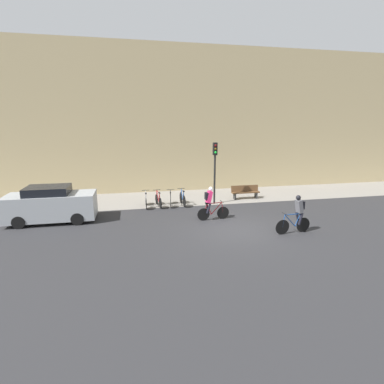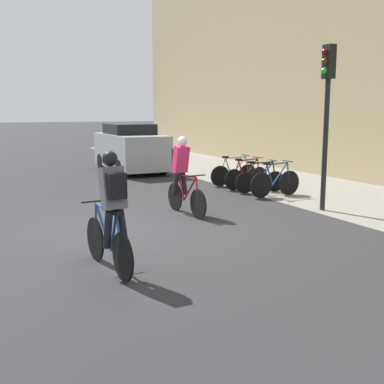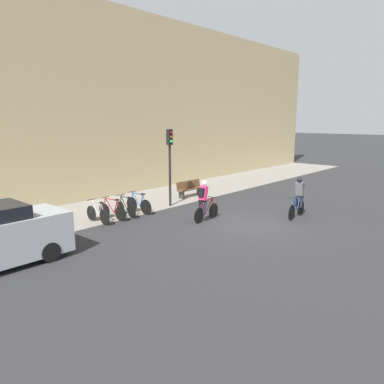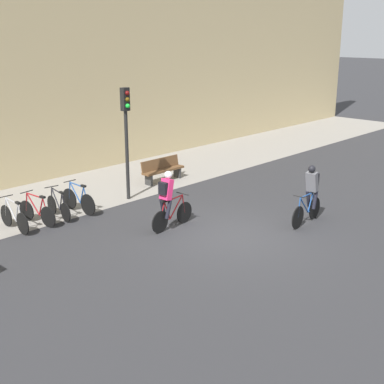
# 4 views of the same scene
# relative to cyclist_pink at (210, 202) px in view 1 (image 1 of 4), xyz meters

# --- Properties ---
(ground) EXTENTS (200.00, 200.00, 0.00)m
(ground) POSITION_rel_cyclist_pink_xyz_m (0.87, -1.67, -0.95)
(ground) COLOR #2B2B2D
(kerb_strip) EXTENTS (44.00, 4.50, 0.01)m
(kerb_strip) POSITION_rel_cyclist_pink_xyz_m (0.87, 5.08, -0.94)
(kerb_strip) COLOR gray
(kerb_strip) RESTS_ON ground
(building_facade) EXTENTS (44.00, 0.60, 10.37)m
(building_facade) POSITION_rel_cyclist_pink_xyz_m (0.87, 7.63, 4.24)
(building_facade) COLOR tan
(building_facade) RESTS_ON ground
(cyclist_pink) EXTENTS (1.74, 0.46, 1.77)m
(cyclist_pink) POSITION_rel_cyclist_pink_xyz_m (0.00, 0.00, 0.00)
(cyclist_pink) COLOR black
(cyclist_pink) RESTS_ON ground
(cyclist_grey) EXTENTS (1.79, 0.48, 1.78)m
(cyclist_grey) POSITION_rel_cyclist_pink_xyz_m (3.40, -2.63, -0.00)
(cyclist_grey) COLOR black
(cyclist_grey) RESTS_ON ground
(parked_bike_0) EXTENTS (0.46, 1.65, 0.96)m
(parked_bike_0) POSITION_rel_cyclist_pink_xyz_m (-3.14, 3.21, -0.55)
(parked_bike_0) COLOR black
(parked_bike_0) RESTS_ON ground
(parked_bike_1) EXTENTS (0.46, 1.62, 0.95)m
(parked_bike_1) POSITION_rel_cyclist_pink_xyz_m (-2.39, 3.21, -0.56)
(parked_bike_1) COLOR black
(parked_bike_1) RESTS_ON ground
(parked_bike_2) EXTENTS (0.46, 1.56, 0.94)m
(parked_bike_2) POSITION_rel_cyclist_pink_xyz_m (-1.65, 3.21, -0.57)
(parked_bike_2) COLOR black
(parked_bike_2) RESTS_ON ground
(parked_bike_3) EXTENTS (0.46, 1.65, 0.98)m
(parked_bike_3) POSITION_rel_cyclist_pink_xyz_m (-0.90, 3.21, -0.54)
(parked_bike_3) COLOR black
(parked_bike_3) RESTS_ON ground
(traffic_light_pole) EXTENTS (0.26, 0.30, 3.82)m
(traffic_light_pole) POSITION_rel_cyclist_pink_xyz_m (1.12, 3.15, 1.69)
(traffic_light_pole) COLOR black
(traffic_light_pole) RESTS_ON ground
(bench) EXTENTS (1.90, 0.44, 0.89)m
(bench) POSITION_rel_cyclist_pink_xyz_m (3.50, 3.96, -0.47)
(bench) COLOR brown
(bench) RESTS_ON ground
(parked_car) EXTENTS (4.30, 1.84, 1.85)m
(parked_car) POSITION_rel_cyclist_pink_xyz_m (-8.01, 1.38, -0.05)
(parked_car) COLOR #9EA3A8
(parked_car) RESTS_ON ground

